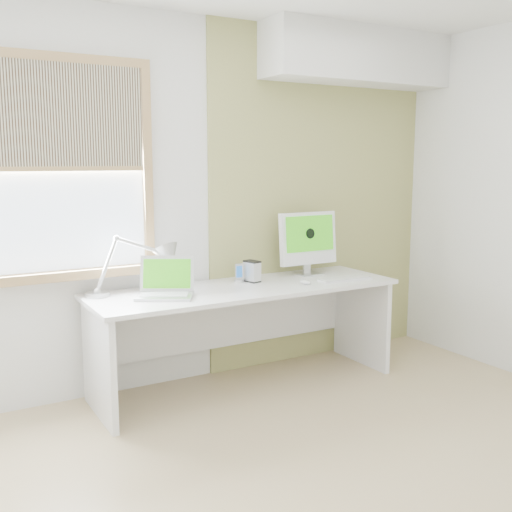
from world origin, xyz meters
TOP-DOWN VIEW (x-y plane):
  - room at (0.00, 0.00)m, footprint 4.04×3.54m
  - accent_wall at (1.00, 1.74)m, footprint 2.00×0.02m
  - soffit at (1.20, 1.57)m, footprint 1.60×0.40m
  - window at (-1.00, 1.71)m, footprint 1.20×0.14m
  - desk at (0.11, 1.44)m, footprint 2.20×0.70m
  - desk_lamp at (-0.49, 1.54)m, footprint 0.68×0.30m
  - laptop at (-0.48, 1.39)m, footprint 0.45×0.42m
  - phone_dock at (0.14, 1.54)m, footprint 0.07×0.07m
  - external_drive at (0.23, 1.50)m, footprint 0.10×0.13m
  - imac at (0.75, 1.54)m, footprint 0.49×0.16m
  - keyboard at (0.85, 1.21)m, footprint 0.42×0.13m
  - mouse at (0.52, 1.24)m, footprint 0.07×0.11m

SIDE VIEW (x-z plane):
  - desk at x=0.11m, z-range 0.17..0.90m
  - keyboard at x=0.85m, z-range 0.73..0.75m
  - mouse at x=0.52m, z-range 0.73..0.76m
  - phone_dock at x=0.14m, z-range 0.70..0.84m
  - laptop at x=-0.48m, z-range 0.67..0.92m
  - external_drive at x=0.23m, z-range 0.73..0.89m
  - desk_lamp at x=-0.49m, z-range 0.74..1.13m
  - imac at x=0.75m, z-range 0.76..1.24m
  - room at x=0.00m, z-range -0.02..2.62m
  - accent_wall at x=1.00m, z-range 0.00..2.60m
  - window at x=-1.00m, z-range 0.83..2.25m
  - soffit at x=1.20m, z-range 2.19..2.61m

